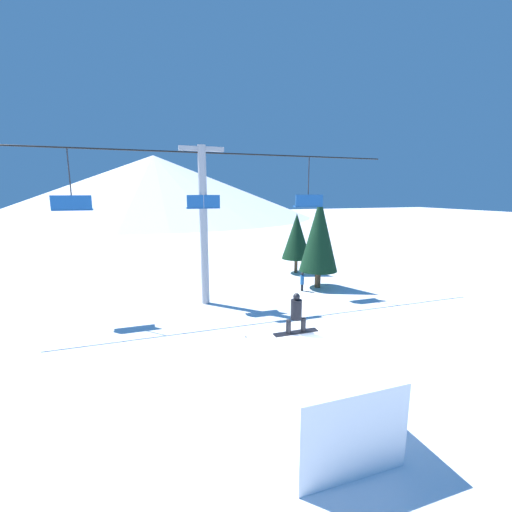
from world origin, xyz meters
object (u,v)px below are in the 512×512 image
(snowboarder, at_px, (296,314))
(distant_skier, at_px, (302,281))
(pine_tree_near, at_px, (319,234))
(snow_ramp, at_px, (315,392))

(snowboarder, bearing_deg, distant_skier, 62.31)
(snowboarder, xyz_separation_m, distant_skier, (5.47, 10.43, -2.05))
(snowboarder, bearing_deg, pine_tree_near, 57.78)
(snowboarder, height_order, pine_tree_near, pine_tree_near)
(snow_ramp, distance_m, distant_skier, 13.22)
(distant_skier, bearing_deg, snowboarder, -117.69)
(pine_tree_near, bearing_deg, snowboarder, -122.22)
(snowboarder, distance_m, pine_tree_near, 12.89)
(snow_ramp, bearing_deg, distant_skier, 64.87)
(snow_ramp, height_order, distant_skier, snow_ramp)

